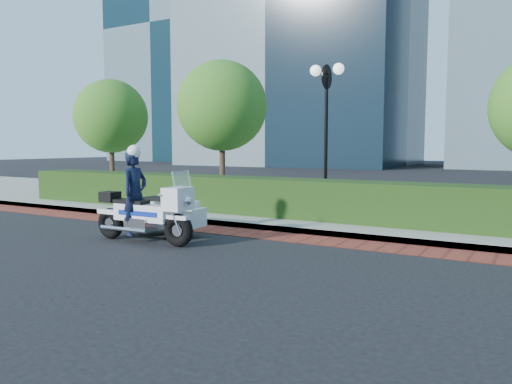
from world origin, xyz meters
The scene contains 9 objects.
ground centered at (0.00, 0.00, 0.00)m, with size 120.00×120.00×0.00m, color black.
brick_strip centered at (0.00, 1.50, 0.01)m, with size 60.00×1.00×0.01m, color maroon.
sidewalk centered at (0.00, 6.00, 0.07)m, with size 60.00×8.00×0.15m, color gray.
hedge_main centered at (0.00, 3.60, 0.65)m, with size 18.00×1.20×1.00m, color black.
lamppost centered at (1.00, 5.20, 2.96)m, with size 1.02×0.70×4.21m.
tree_a centered at (-9.00, 6.50, 3.22)m, with size 3.00×3.00×4.58m.
tree_b centered at (-3.50, 6.50, 3.43)m, with size 3.20×3.20×4.89m.
tower_far_left centered at (-36.00, 46.00, 17.00)m, with size 16.00×14.00×34.00m, color black.
police_motorcycle centered at (-0.85, -0.21, 0.71)m, with size 2.54×1.79×2.06m.
Camera 1 is at (6.54, -8.35, 2.06)m, focal length 35.00 mm.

